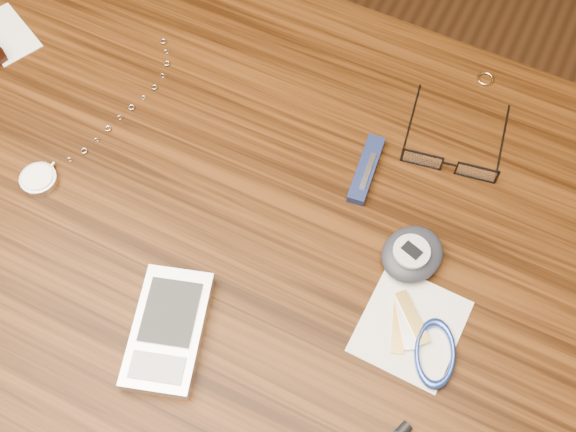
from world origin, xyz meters
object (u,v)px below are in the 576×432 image
pocket_watch (44,175)px  pocket_knife (366,169)px  pda_phone (168,330)px  notepad_keys (423,340)px  pedometer (412,254)px  eyeglasses (450,162)px  desk (235,261)px

pocket_watch → pocket_knife: same height
pda_phone → notepad_keys: (0.23, 0.10, -0.01)m
pedometer → pocket_knife: size_ratio=0.95×
pocket_watch → pocket_knife: bearing=27.3°
notepad_keys → pocket_knife: bearing=129.4°
pda_phone → pocket_watch: bearing=156.3°
eyeglasses → pda_phone: eyeglasses is taller
notepad_keys → pocket_knife: size_ratio=1.31×
desk → notepad_keys: notepad_keys is taller
desk → eyeglasses: size_ratio=7.82×
pocket_watch → eyeglasses: bearing=28.0°
pda_phone → pedometer: pedometer is taller
pedometer → pocket_knife: bearing=137.3°
desk → pedometer: (0.19, 0.04, 0.11)m
eyeglasses → pocket_knife: eyeglasses is taller
pocket_watch → pedometer: pedometer is taller
desk → eyeglasses: (0.19, 0.17, 0.11)m
pda_phone → desk: bearing=92.5°
desk → eyeglasses: bearing=42.1°
notepad_keys → pocket_knife: 0.20m
pda_phone → pocket_knife: size_ratio=1.57×
desk → pda_phone: 0.18m
notepad_keys → pocket_knife: (-0.13, 0.16, 0.00)m
desk → pedometer: size_ratio=11.81×
pda_phone → eyeglasses: bearing=59.3°
pda_phone → pocket_knife: bearing=68.7°
desk → notepad_keys: size_ratio=8.50×
eyeglasses → pedometer: pedometer is taller
pocket_watch → notepad_keys: 0.45m
eyeglasses → pocket_knife: (-0.08, -0.05, -0.01)m
pocket_watch → pedometer: bearing=12.1°
pda_phone → notepad_keys: size_ratio=1.20×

